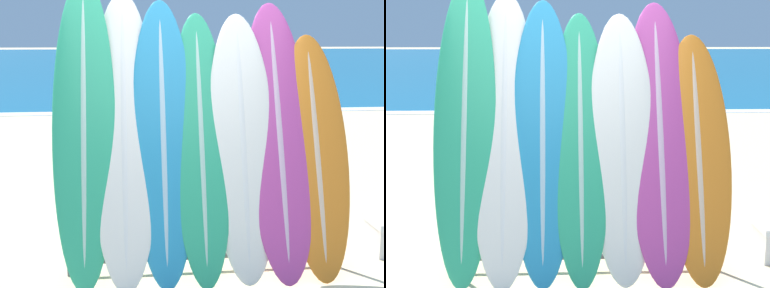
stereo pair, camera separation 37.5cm
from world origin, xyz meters
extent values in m
cube|color=#146693|center=(0.00, 39.89, 0.00)|extent=(120.00, 60.00, 0.00)
cube|color=white|center=(0.00, 10.19, 0.01)|extent=(120.00, 0.60, 0.01)
cylinder|color=#47474C|center=(-0.97, 0.62, 0.46)|extent=(0.04, 0.04, 0.93)
cylinder|color=#47474C|center=(1.29, 0.62, 0.46)|extent=(0.04, 0.04, 0.93)
cylinder|color=#47474C|center=(0.16, 0.62, 0.91)|extent=(2.29, 0.04, 0.04)
cylinder|color=#47474C|center=(0.16, 0.62, 0.12)|extent=(2.29, 0.04, 0.04)
ellipsoid|color=#289E70|center=(-0.81, 0.71, 1.26)|extent=(0.52, 1.03, 2.51)
ellipsoid|color=#9AC3B3|center=(-0.81, 0.71, 1.26)|extent=(0.09, 1.00, 2.42)
ellipsoid|color=silver|center=(-0.48, 0.71, 1.19)|extent=(0.56, 1.07, 2.38)
ellipsoid|color=silver|center=(-0.48, 0.71, 1.19)|extent=(0.10, 1.04, 2.29)
ellipsoid|color=teal|center=(-0.16, 0.68, 1.16)|extent=(0.53, 0.97, 2.31)
ellipsoid|color=#98BACC|center=(-0.16, 0.68, 1.16)|extent=(0.10, 0.95, 2.22)
ellipsoid|color=#289E70|center=(0.15, 0.66, 1.10)|extent=(0.49, 0.99, 2.20)
ellipsoid|color=#9AC3B3|center=(0.15, 0.66, 1.10)|extent=(0.09, 0.96, 2.12)
ellipsoid|color=silver|center=(0.50, 0.65, 1.10)|extent=(0.57, 0.90, 2.20)
ellipsoid|color=silver|center=(0.50, 0.65, 1.10)|extent=(0.10, 0.88, 2.11)
ellipsoid|color=#B23D8E|center=(0.82, 0.68, 1.15)|extent=(0.59, 1.05, 2.30)
ellipsoid|color=#CAA1BE|center=(0.82, 0.68, 1.15)|extent=(0.11, 1.02, 2.21)
ellipsoid|color=orange|center=(1.14, 0.63, 1.01)|extent=(0.56, 0.89, 2.02)
ellipsoid|color=beige|center=(1.14, 0.63, 1.01)|extent=(0.10, 0.86, 1.94)
cylinder|color=beige|center=(1.03, 4.49, 0.38)|extent=(0.11, 0.11, 0.77)
cylinder|color=beige|center=(1.19, 4.47, 0.38)|extent=(0.11, 0.11, 0.77)
cube|color=gold|center=(1.11, 4.48, 0.65)|extent=(0.23, 0.16, 0.23)
cube|color=#DB3842|center=(1.11, 4.48, 1.07)|extent=(0.25, 0.18, 0.60)
sphere|color=beige|center=(1.11, 4.48, 1.51)|extent=(0.22, 0.22, 0.22)
cylinder|color=beige|center=(-1.10, 3.80, 0.36)|extent=(0.10, 0.10, 0.72)
cylinder|color=beige|center=(-1.10, 3.95, 0.36)|extent=(0.10, 0.10, 0.72)
cube|color=#CC4C3D|center=(-1.10, 3.87, 0.61)|extent=(0.13, 0.21, 0.22)
cube|color=#42996B|center=(-1.10, 3.87, 1.00)|extent=(0.15, 0.22, 0.56)
sphere|color=beige|center=(-1.10, 3.87, 1.42)|extent=(0.20, 0.20, 0.20)
cylinder|color=#A87A5B|center=(-0.51, 7.30, 0.37)|extent=(0.10, 0.10, 0.74)
cylinder|color=#A87A5B|center=(-0.64, 7.21, 0.37)|extent=(0.10, 0.10, 0.74)
cube|color=#282D38|center=(-0.57, 7.25, 0.63)|extent=(0.24, 0.22, 0.22)
cube|color=#2D333D|center=(-0.57, 7.25, 1.02)|extent=(0.27, 0.25, 0.58)
sphere|color=#A87A5B|center=(-0.57, 7.25, 1.45)|extent=(0.21, 0.21, 0.21)
camera|label=1|loc=(-0.39, -3.67, 2.01)|focal=50.00mm
camera|label=2|loc=(-0.02, -3.70, 2.01)|focal=50.00mm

